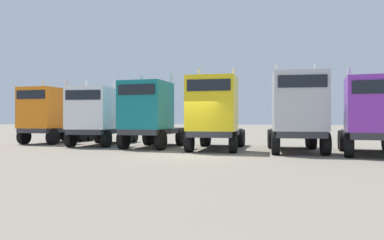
% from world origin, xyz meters
% --- Properties ---
extents(ground, '(200.00, 200.00, 0.00)m').
position_xyz_m(ground, '(0.00, 0.00, 0.00)').
color(ground, gray).
extents(semi_truck_orange, '(3.28, 6.00, 4.34)m').
position_xyz_m(semi_truck_orange, '(-11.87, 3.90, 1.93)').
color(semi_truck_orange, '#333338').
rests_on(semi_truck_orange, ground).
extents(semi_truck_white, '(3.94, 6.72, 4.15)m').
position_xyz_m(semi_truck_white, '(-7.41, 3.36, 1.83)').
color(semi_truck_white, '#333338').
rests_on(semi_truck_white, ground).
extents(semi_truck_teal, '(3.19, 6.01, 4.32)m').
position_xyz_m(semi_truck_teal, '(-3.55, 3.16, 1.98)').
color(semi_truck_teal, '#333338').
rests_on(semi_truck_teal, ground).
extents(semi_truck_yellow, '(3.62, 6.72, 4.39)m').
position_xyz_m(semi_truck_yellow, '(0.41, 3.02, 1.94)').
color(semi_truck_yellow, '#333338').
rests_on(semi_truck_yellow, ground).
extents(semi_truck_silver, '(3.80, 6.37, 4.44)m').
position_xyz_m(semi_truck_silver, '(4.58, 3.29, 1.97)').
color(semi_truck_silver, '#333338').
rests_on(semi_truck_silver, ground).
extents(semi_truck_purple, '(2.93, 5.90, 4.08)m').
position_xyz_m(semi_truck_purple, '(7.88, 3.19, 1.81)').
color(semi_truck_purple, '#333338').
rests_on(semi_truck_purple, ground).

